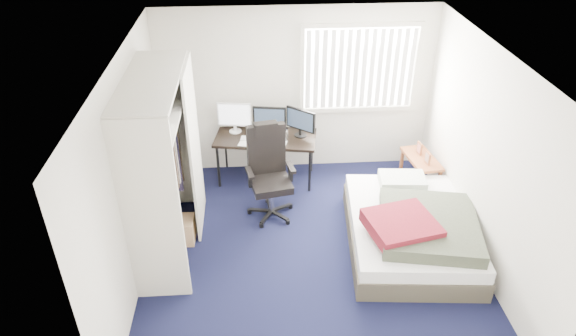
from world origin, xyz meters
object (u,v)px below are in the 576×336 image
(nightstand, at_px, (421,161))
(bed, at_px, (412,229))
(desk, at_px, (266,134))
(office_chair, at_px, (269,181))

(nightstand, relative_size, bed, 0.37)
(desk, height_order, office_chair, office_chair)
(desk, xyz_separation_m, bed, (1.73, -1.74, -0.47))
(office_chair, distance_m, bed, 1.94)
(office_chair, xyz_separation_m, bed, (1.72, -0.87, -0.22))
(desk, relative_size, office_chair, 1.19)
(desk, bearing_deg, bed, -45.18)
(office_chair, xyz_separation_m, nightstand, (2.21, 0.45, -0.06))
(desk, xyz_separation_m, nightstand, (2.22, -0.42, -0.31))
(office_chair, height_order, bed, office_chair)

